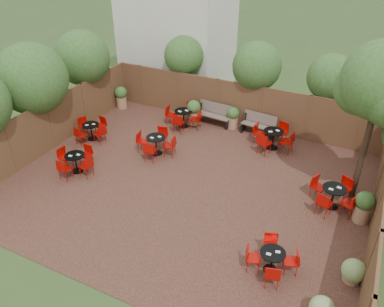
% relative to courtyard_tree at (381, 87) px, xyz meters
% --- Properties ---
extents(ground, '(80.00, 80.00, 0.00)m').
position_rel_courtyard_tree_xyz_m(ground, '(-5.26, -1.83, -3.94)').
color(ground, '#354F23').
rests_on(ground, ground).
extents(courtyard_paving, '(12.00, 10.00, 0.02)m').
position_rel_courtyard_tree_xyz_m(courtyard_paving, '(-5.26, -1.83, -3.93)').
color(courtyard_paving, '#341915').
rests_on(courtyard_paving, ground).
extents(fence_back, '(12.00, 0.08, 2.00)m').
position_rel_courtyard_tree_xyz_m(fence_back, '(-5.26, 3.17, -2.94)').
color(fence_back, brown).
rests_on(fence_back, ground).
extents(fence_left, '(0.08, 10.00, 2.00)m').
position_rel_courtyard_tree_xyz_m(fence_left, '(-11.26, -1.83, -2.94)').
color(fence_left, brown).
rests_on(fence_left, ground).
extents(fence_right, '(0.08, 10.00, 2.00)m').
position_rel_courtyard_tree_xyz_m(fence_right, '(0.74, -1.83, -2.94)').
color(fence_right, brown).
rests_on(fence_right, ground).
extents(neighbour_building, '(5.00, 4.00, 8.00)m').
position_rel_courtyard_tree_xyz_m(neighbour_building, '(-9.76, 6.17, 0.06)').
color(neighbour_building, beige).
rests_on(neighbour_building, ground).
extents(overhang_foliage, '(15.57, 10.52, 2.71)m').
position_rel_courtyard_tree_xyz_m(overhang_foliage, '(-8.65, -0.09, -1.24)').
color(overhang_foliage, '#2B541B').
rests_on(overhang_foliage, ground).
extents(courtyard_tree, '(2.57, 2.47, 5.26)m').
position_rel_courtyard_tree_xyz_m(courtyard_tree, '(0.00, 0.00, 0.00)').
color(courtyard_tree, black).
rests_on(courtyard_tree, courtyard_paving).
extents(park_bench_left, '(1.61, 0.63, 0.97)m').
position_rel_courtyard_tree_xyz_m(park_bench_left, '(-6.22, 2.80, -3.42)').
color(park_bench_left, brown).
rests_on(park_bench_left, courtyard_paving).
extents(park_bench_right, '(1.51, 0.63, 0.91)m').
position_rel_courtyard_tree_xyz_m(park_bench_right, '(-4.14, 2.80, -3.45)').
color(park_bench_right, brown).
rests_on(park_bench_right, courtyard_paving).
extents(bistro_tables, '(11.24, 7.74, 0.90)m').
position_rel_courtyard_tree_xyz_m(bistro_tables, '(-5.57, -0.46, -3.49)').
color(bistro_tables, black).
rests_on(bistro_tables, courtyard_paving).
extents(planters, '(11.88, 4.52, 1.12)m').
position_rel_courtyard_tree_xyz_m(planters, '(-5.87, 1.60, -3.34)').
color(planters, '#9A6E4D').
rests_on(planters, courtyard_paving).
extents(low_shrubs, '(2.35, 3.42, 0.71)m').
position_rel_courtyard_tree_xyz_m(low_shrubs, '(-0.38, -5.21, -3.59)').
color(low_shrubs, '#9A6E4D').
rests_on(low_shrubs, courtyard_paving).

